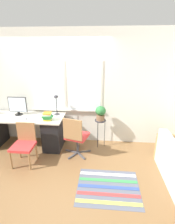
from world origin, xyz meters
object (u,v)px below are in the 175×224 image
(plant_stand, at_px, (100,123))
(keyboard, at_px, (14,119))
(office_chair_swivel, at_px, (76,136))
(potted_plant, at_px, (101,113))
(monitor, at_px, (18,106))
(mouse, at_px, (26,119))
(book_stack, at_px, (47,116))
(desk_lamp, at_px, (56,101))
(desk_chair_wooden, at_px, (24,143))

(plant_stand, bearing_deg, keyboard, -170.76)
(office_chair_swivel, distance_m, potted_plant, 0.79)
(monitor, height_order, mouse, monitor)
(keyboard, distance_m, plant_stand, 1.96)
(office_chair_swivel, height_order, potted_plant, potted_plant)
(monitor, relative_size, book_stack, 1.85)
(keyboard, height_order, book_stack, book_stack)
(monitor, bearing_deg, desk_lamp, 6.11)
(keyboard, distance_m, book_stack, 0.78)
(potted_plant, bearing_deg, book_stack, -164.12)
(monitor, distance_m, plant_stand, 1.99)
(book_stack, height_order, desk_chair_wooden, book_stack)
(keyboard, bearing_deg, book_stack, -1.15)
(book_stack, xyz_separation_m, office_chair_swivel, (0.64, -0.13, -0.38))
(desk_chair_wooden, bearing_deg, mouse, 103.87)
(mouse, relative_size, potted_plant, 0.17)
(monitor, height_order, plant_stand, monitor)
(monitor, xyz_separation_m, keyboard, (0.02, -0.26, -0.21))
(plant_stand, bearing_deg, desk_chair_wooden, -152.73)
(mouse, distance_m, desk_lamp, 0.78)
(book_stack, relative_size, office_chair_swivel, 0.25)
(book_stack, xyz_separation_m, plant_stand, (1.16, 0.33, -0.27))
(plant_stand, bearing_deg, desk_lamp, 177.44)
(potted_plant, bearing_deg, keyboard, -170.76)
(book_stack, bearing_deg, office_chair_swivel, -11.18)
(desk_chair_wooden, bearing_deg, desk_lamp, 59.40)
(desk_chair_wooden, height_order, office_chair_swivel, office_chair_swivel)
(book_stack, height_order, office_chair_swivel, book_stack)
(desk_lamp, relative_size, desk_chair_wooden, 0.57)
(mouse, bearing_deg, desk_lamp, 30.47)
(mouse, height_order, desk_lamp, desk_lamp)
(monitor, height_order, desk_lamp, desk_lamp)
(book_stack, bearing_deg, plant_stand, 15.88)
(desk_lamp, bearing_deg, book_stack, -107.38)
(monitor, relative_size, mouse, 7.74)
(monitor, height_order, keyboard, monitor)
(desk_lamp, relative_size, office_chair_swivel, 0.51)
(desk_lamp, xyz_separation_m, desk_chair_wooden, (-0.49, -0.84, -0.65))
(office_chair_swivel, xyz_separation_m, potted_plant, (0.52, 0.46, 0.38))
(desk_lamp, relative_size, book_stack, 2.01)
(monitor, distance_m, desk_chair_wooden, 1.01)
(desk_chair_wooden, distance_m, plant_stand, 1.73)
(monitor, relative_size, desk_lamp, 0.92)
(plant_stand, bearing_deg, monitor, -178.52)
(keyboard, height_order, potted_plant, potted_plant)
(office_chair_swivel, height_order, plant_stand, office_chair_swivel)
(mouse, bearing_deg, desk_chair_wooden, -75.97)
(book_stack, bearing_deg, keyboard, 178.85)
(monitor, distance_m, potted_plant, 1.95)
(monitor, height_order, desk_chair_wooden, monitor)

